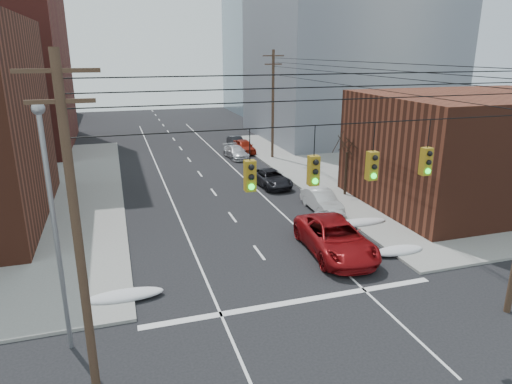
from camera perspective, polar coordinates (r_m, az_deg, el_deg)
sidewalk_ne at (r=51.82m, az=24.53°, el=3.65°), size 40.00×40.00×0.15m
building_office at (r=61.76m, az=11.44°, el=18.44°), size 22.00×20.00×25.00m
building_glass at (r=86.24m, az=4.02°, el=17.31°), size 20.00×18.00×22.00m
building_storefront at (r=37.14m, az=25.89°, el=4.83°), size 16.00×12.00×8.00m
utility_pole_left at (r=14.41m, az=-21.46°, el=-4.81°), size 2.20×0.28×11.00m
utility_pole_far at (r=47.37m, az=2.12°, el=11.06°), size 2.20×0.28×11.00m
traffic_signals at (r=15.68m, az=10.90°, el=3.16°), size 17.00×0.42×2.02m
street_light at (r=17.41m, az=-24.09°, el=-2.24°), size 0.44×0.44×9.32m
bare_tree at (r=35.77m, az=11.20°, el=3.06°), size 2.09×2.20×4.93m
snow_nw at (r=22.16m, az=-16.07°, el=-12.33°), size 3.50×1.08×0.42m
snow_ne at (r=26.90m, az=17.40°, el=-7.00°), size 3.00×1.08×0.42m
snow_east_far at (r=30.38m, az=12.65°, el=-3.78°), size 4.00×1.08×0.42m
red_pickup at (r=25.87m, az=9.88°, el=-5.69°), size 3.54×6.86×1.85m
parked_car_a at (r=28.73m, az=9.88°, el=-3.96°), size 1.80×3.77×1.24m
parked_car_b at (r=32.60m, az=8.22°, el=-1.09°), size 1.60×4.46×1.46m
parked_car_c at (r=38.15m, az=1.91°, el=1.73°), size 2.68×5.09×1.36m
parked_car_d at (r=48.29m, az=-2.51°, el=5.00°), size 2.18×4.58×1.29m
parked_car_e at (r=50.80m, az=-1.50°, el=5.73°), size 1.90×4.37×1.47m
parked_car_f at (r=53.48m, az=-2.51°, el=6.22°), size 1.43×4.02×1.32m
lot_car_b at (r=38.43m, az=-28.83°, el=-0.06°), size 5.46×3.16×1.43m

